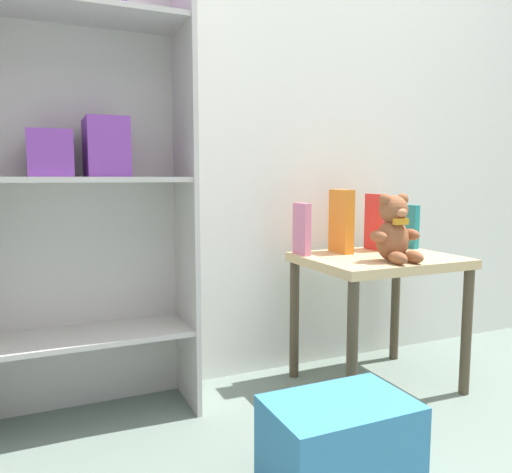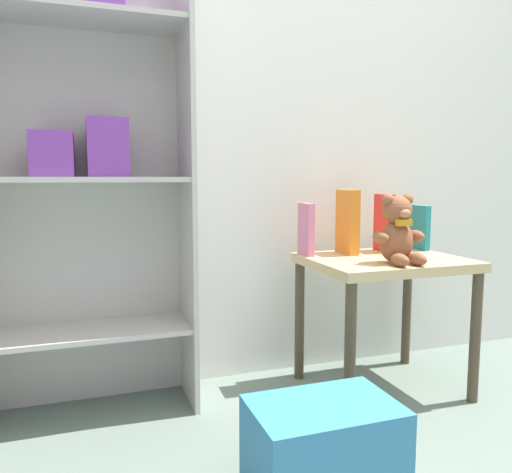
% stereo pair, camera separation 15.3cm
% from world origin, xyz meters
% --- Properties ---
extents(wall_back, '(4.80, 0.06, 2.50)m').
position_xyz_m(wall_back, '(0.00, 1.53, 1.25)').
color(wall_back, silver).
rests_on(wall_back, ground_plane).
extents(bookshelf_side, '(0.75, 0.29, 1.69)m').
position_xyz_m(bookshelf_side, '(-0.88, 1.37, 0.95)').
color(bookshelf_side, '#BCB7B2').
rests_on(bookshelf_side, ground_plane).
extents(display_table, '(0.60, 0.48, 0.54)m').
position_xyz_m(display_table, '(0.23, 1.17, 0.46)').
color(display_table, tan).
rests_on(display_table, ground_plane).
extents(teddy_bear, '(0.19, 0.18, 0.25)m').
position_xyz_m(teddy_bear, '(0.21, 1.04, 0.65)').
color(teddy_bear, brown).
rests_on(teddy_bear, display_table).
extents(book_standing_pink, '(0.03, 0.11, 0.21)m').
position_xyz_m(book_standing_pink, '(-0.03, 1.32, 0.64)').
color(book_standing_pink, '#D17093').
rests_on(book_standing_pink, display_table).
extents(book_standing_orange, '(0.05, 0.14, 0.26)m').
position_xyz_m(book_standing_orange, '(0.15, 1.31, 0.67)').
color(book_standing_orange, orange).
rests_on(book_standing_orange, display_table).
extents(book_standing_red, '(0.03, 0.13, 0.24)m').
position_xyz_m(book_standing_red, '(0.32, 1.31, 0.66)').
color(book_standing_red, red).
rests_on(book_standing_red, display_table).
extents(book_standing_teal, '(0.03, 0.13, 0.19)m').
position_xyz_m(book_standing_teal, '(0.50, 1.32, 0.64)').
color(book_standing_teal, teal).
rests_on(book_standing_teal, display_table).
extents(storage_bin, '(0.39, 0.26, 0.25)m').
position_xyz_m(storage_bin, '(-0.29, 0.64, 0.13)').
color(storage_bin, teal).
rests_on(storage_bin, ground_plane).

